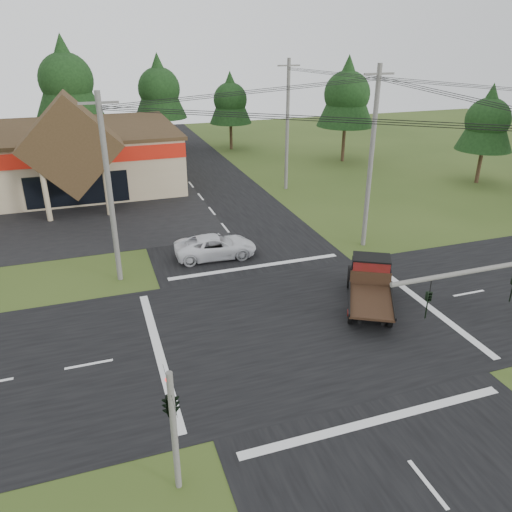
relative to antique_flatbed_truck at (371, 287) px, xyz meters
name	(u,v)px	position (x,y,z in m)	size (l,w,h in m)	color
ground	(302,325)	(-4.01, -0.48, -1.21)	(120.00, 120.00, 0.00)	#334819
road_ns	(302,325)	(-4.01, -0.48, -1.20)	(12.00, 120.00, 0.02)	black
road_ew	(302,325)	(-4.01, -0.48, -1.20)	(120.00, 12.00, 0.02)	black
parking_apron	(24,227)	(-18.01, 18.52, -1.19)	(28.00, 14.00, 0.02)	black
cvs_building	(7,160)	(-19.71, 29.09, 1.57)	(30.40, 18.20, 9.19)	tan
traffic_signal_corner	(170,394)	(-11.51, -7.80, 2.32)	(0.53, 2.48, 4.40)	#595651
utility_pole_nw	(109,190)	(-12.01, 7.52, 4.18)	(2.00, 0.30, 10.50)	#595651
utility_pole_ne	(371,158)	(3.99, 7.52, 4.68)	(2.00, 0.30, 11.50)	#595651
utility_pole_n	(287,125)	(3.99, 21.52, 4.53)	(2.00, 0.30, 11.20)	#595651
tree_row_c	(66,77)	(-14.01, 40.52, 7.51)	(7.28, 7.28, 13.13)	#332316
tree_row_d	(159,87)	(-4.01, 41.52, 6.17)	(6.16, 6.16, 11.11)	#332316
tree_row_e	(230,98)	(3.99, 39.52, 4.82)	(5.04, 5.04, 9.09)	#332316
tree_side_ne	(347,92)	(13.99, 29.52, 6.17)	(6.16, 6.16, 11.11)	#332316
tree_side_e_near	(488,118)	(21.99, 17.52, 4.82)	(5.04, 5.04, 9.09)	#332316
antique_flatbed_truck	(371,287)	(0.00, 0.00, 0.00)	(2.21, 5.78, 2.42)	#51140B
white_pickup	(215,246)	(-5.94, 8.80, -0.49)	(2.38, 5.17, 1.44)	white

